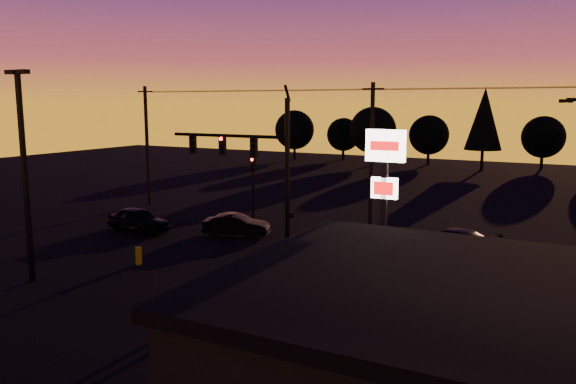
# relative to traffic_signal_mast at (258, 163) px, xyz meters

# --- Properties ---
(ground) EXTENTS (120.00, 120.00, 0.00)m
(ground) POSITION_rel_traffic_signal_mast_xyz_m (0.10, -3.99, -4.94)
(ground) COLOR black
(ground) RESTS_ON ground
(lane_arrow) EXTENTS (1.20, 3.10, 0.01)m
(lane_arrow) POSITION_rel_traffic_signal_mast_xyz_m (0.60, -2.33, -4.93)
(lane_arrow) COLOR beige
(lane_arrow) RESTS_ON ground
(traffic_signal_mast) EXTENTS (6.79, 0.52, 8.58)m
(traffic_signal_mast) POSITION_rel_traffic_signal_mast_xyz_m (0.00, 0.00, 0.00)
(traffic_signal_mast) COLOR black
(traffic_signal_mast) RESTS_ON ground
(secondary_signal) EXTENTS (0.30, 0.31, 4.35)m
(secondary_signal) POSITION_rel_traffic_signal_mast_xyz_m (-4.90, 7.49, -2.07)
(secondary_signal) COLOR black
(secondary_signal) RESTS_ON ground
(parking_lot_light) EXTENTS (1.25, 0.30, 9.14)m
(parking_lot_light) POSITION_rel_traffic_signal_mast_xyz_m (-7.40, -6.99, 0.33)
(parking_lot_light) COLOR black
(parking_lot_light) RESTS_ON ground
(pylon_sign) EXTENTS (1.50, 0.28, 6.80)m
(pylon_sign) POSITION_rel_traffic_signal_mast_xyz_m (7.10, -2.49, -0.02)
(pylon_sign) COLOR black
(pylon_sign) RESTS_ON ground
(utility_pole_0) EXTENTS (1.40, 0.26, 9.00)m
(utility_pole_0) POSITION_rel_traffic_signal_mast_xyz_m (-15.90, 10.01, -0.34)
(utility_pole_0) COLOR black
(utility_pole_0) RESTS_ON ground
(utility_pole_1) EXTENTS (1.40, 0.26, 9.00)m
(utility_pole_1) POSITION_rel_traffic_signal_mast_xyz_m (2.10, 10.01, -0.34)
(utility_pole_1) COLOR black
(utility_pole_1) RESTS_ON ground
(power_wires) EXTENTS (36.00, 1.22, 0.07)m
(power_wires) POSITION_rel_traffic_signal_mast_xyz_m (2.10, 10.01, 3.63)
(power_wires) COLOR black
(power_wires) RESTS_ON ground
(bollard) EXTENTS (0.29, 0.29, 0.86)m
(bollard) POSITION_rel_traffic_signal_mast_xyz_m (-5.11, -2.80, -4.51)
(bollard) COLOR #DAD300
(bollard) RESTS_ON ground
(tree_0) EXTENTS (5.36, 5.36, 6.74)m
(tree_0) POSITION_rel_traffic_signal_mast_xyz_m (-21.90, 46.01, -0.88)
(tree_0) COLOR black
(tree_0) RESTS_ON ground
(tree_1) EXTENTS (4.54, 4.54, 5.71)m
(tree_1) POSITION_rel_traffic_signal_mast_xyz_m (-15.90, 49.01, -1.50)
(tree_1) COLOR black
(tree_1) RESTS_ON ground
(tree_2) EXTENTS (5.77, 5.78, 7.26)m
(tree_2) POSITION_rel_traffic_signal_mast_xyz_m (-9.90, 44.01, -0.57)
(tree_2) COLOR black
(tree_2) RESTS_ON ground
(tree_3) EXTENTS (4.95, 4.95, 6.22)m
(tree_3) POSITION_rel_traffic_signal_mast_xyz_m (-3.90, 48.01, -1.19)
(tree_3) COLOR black
(tree_3) RESTS_ON ground
(tree_4) EXTENTS (4.18, 4.18, 9.50)m
(tree_4) POSITION_rel_traffic_signal_mast_xyz_m (3.10, 45.01, 0.99)
(tree_4) COLOR black
(tree_4) RESTS_ON ground
(tree_5) EXTENTS (4.95, 4.95, 6.22)m
(tree_5) POSITION_rel_traffic_signal_mast_xyz_m (9.10, 50.01, -1.19)
(tree_5) COLOR black
(tree_5) RESTS_ON ground
(car_left) EXTENTS (4.42, 2.13, 1.45)m
(car_left) POSITION_rel_traffic_signal_mast_xyz_m (-10.11, 2.60, -4.21)
(car_left) COLOR black
(car_left) RESTS_ON ground
(car_mid) EXTENTS (4.14, 2.56, 1.29)m
(car_mid) POSITION_rel_traffic_signal_mast_xyz_m (-4.20, 4.46, -4.29)
(car_mid) COLOR black
(car_mid) RESTS_ON ground
(car_right) EXTENTS (5.15, 3.35, 1.39)m
(car_right) POSITION_rel_traffic_signal_mast_xyz_m (7.86, 6.15, -4.24)
(car_right) COLOR black
(car_right) RESTS_ON ground
(suv_parked) EXTENTS (2.91, 5.42, 1.45)m
(suv_parked) POSITION_rel_traffic_signal_mast_xyz_m (7.74, -5.75, -4.21)
(suv_parked) COLOR black
(suv_parked) RESTS_ON ground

